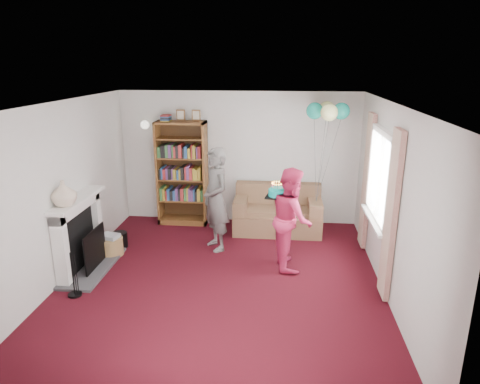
# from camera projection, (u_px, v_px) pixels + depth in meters

# --- Properties ---
(ground) EXTENTS (5.00, 5.00, 0.00)m
(ground) POSITION_uv_depth(u_px,v_px,m) (221.00, 281.00, 6.12)
(ground) COLOR #35080F
(ground) RESTS_ON ground
(wall_back) EXTENTS (4.50, 0.02, 2.50)m
(wall_back) POSITION_uv_depth(u_px,v_px,m) (239.00, 158.00, 8.14)
(wall_back) COLOR silver
(wall_back) RESTS_ON ground
(wall_left) EXTENTS (0.02, 5.00, 2.50)m
(wall_left) POSITION_uv_depth(u_px,v_px,m) (60.00, 193.00, 5.96)
(wall_left) COLOR silver
(wall_left) RESTS_ON ground
(wall_right) EXTENTS (0.02, 5.00, 2.50)m
(wall_right) POSITION_uv_depth(u_px,v_px,m) (392.00, 203.00, 5.54)
(wall_right) COLOR silver
(wall_right) RESTS_ON ground
(ceiling) EXTENTS (4.50, 5.00, 0.01)m
(ceiling) POSITION_uv_depth(u_px,v_px,m) (219.00, 103.00, 5.38)
(ceiling) COLOR white
(ceiling) RESTS_ON wall_back
(fireplace) EXTENTS (0.55, 1.80, 1.12)m
(fireplace) POSITION_uv_depth(u_px,v_px,m) (83.00, 237.00, 6.35)
(fireplace) COLOR #3F3F42
(fireplace) RESTS_ON ground
(window_bay) EXTENTS (0.14, 2.02, 2.20)m
(window_bay) POSITION_uv_depth(u_px,v_px,m) (378.00, 193.00, 6.13)
(window_bay) COLOR white
(window_bay) RESTS_ON ground
(wall_sconce) EXTENTS (0.16, 0.23, 0.16)m
(wall_sconce) POSITION_uv_depth(u_px,v_px,m) (145.00, 125.00, 7.98)
(wall_sconce) COLOR gold
(wall_sconce) RESTS_ON ground
(bookcase) EXTENTS (0.93, 0.42, 2.17)m
(bookcase) POSITION_uv_depth(u_px,v_px,m) (183.00, 174.00, 8.12)
(bookcase) COLOR #472B14
(bookcase) RESTS_ON ground
(sofa) EXTENTS (1.58, 0.84, 0.84)m
(sofa) POSITION_uv_depth(u_px,v_px,m) (277.00, 213.00, 7.92)
(sofa) COLOR brown
(sofa) RESTS_ON ground
(wicker_basket) EXTENTS (0.39, 0.39, 0.35)m
(wicker_basket) POSITION_uv_depth(u_px,v_px,m) (111.00, 246.00, 6.91)
(wicker_basket) COLOR #AA804F
(wicker_basket) RESTS_ON ground
(person_striped) EXTENTS (0.69, 0.75, 1.72)m
(person_striped) POSITION_uv_depth(u_px,v_px,m) (216.00, 199.00, 6.96)
(person_striped) COLOR black
(person_striped) RESTS_ON ground
(person_magenta) EXTENTS (0.69, 0.83, 1.54)m
(person_magenta) POSITION_uv_depth(u_px,v_px,m) (291.00, 218.00, 6.38)
(person_magenta) COLOR #D32A59
(person_magenta) RESTS_ON ground
(birthday_cake) EXTENTS (0.32, 0.32, 0.22)m
(birthday_cake) POSITION_uv_depth(u_px,v_px,m) (277.00, 193.00, 6.37)
(birthday_cake) COLOR black
(birthday_cake) RESTS_ON ground
(balloons) EXTENTS (0.72, 0.72, 1.72)m
(balloons) POSITION_uv_depth(u_px,v_px,m) (328.00, 111.00, 7.14)
(balloons) COLOR #3F3F3F
(balloons) RESTS_ON ground
(mantel_vase) EXTENTS (0.43, 0.43, 0.35)m
(mantel_vase) POSITION_uv_depth(u_px,v_px,m) (64.00, 193.00, 5.79)
(mantel_vase) COLOR beige
(mantel_vase) RESTS_ON fireplace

